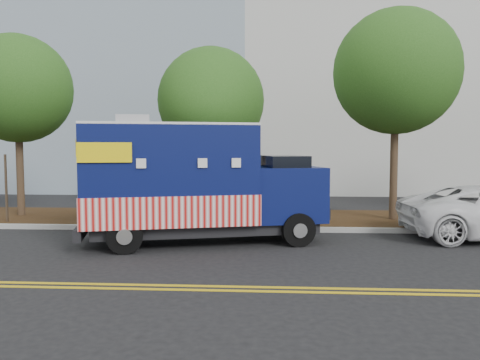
{
  "coord_description": "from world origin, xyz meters",
  "views": [
    {
      "loc": [
        3.31,
        -13.09,
        2.64
      ],
      "look_at": [
        2.45,
        0.6,
        1.67
      ],
      "focal_mm": 35.0,
      "sensor_mm": 36.0,
      "label": 1
    }
  ],
  "objects": [
    {
      "name": "sign_post",
      "position": [
        -5.4,
        1.83,
        1.2
      ],
      "size": [
        0.06,
        0.06,
        2.4
      ],
      "primitive_type": "cube",
      "color": "#473828",
      "rests_on": "ground"
    },
    {
      "name": "food_truck",
      "position": [
        1.17,
        -0.36,
        1.58
      ],
      "size": [
        6.98,
        3.97,
        3.48
      ],
      "rotation": [
        0.0,
        0.0,
        0.26
      ],
      "color": "black",
      "rests_on": "ground"
    },
    {
      "name": "curb",
      "position": [
        0.0,
        1.4,
        0.07
      ],
      "size": [
        120.0,
        0.18,
        0.15
      ],
      "primitive_type": "cube",
      "color": "#9E9E99",
      "rests_on": "ground"
    },
    {
      "name": "centerline_far",
      "position": [
        0.0,
        -4.7,
        0.01
      ],
      "size": [
        120.0,
        0.1,
        0.01
      ],
      "primitive_type": "cube",
      "color": "gold",
      "rests_on": "ground"
    },
    {
      "name": "ground",
      "position": [
        0.0,
        0.0,
        0.0
      ],
      "size": [
        120.0,
        120.0,
        0.0
      ],
      "primitive_type": "plane",
      "color": "black",
      "rests_on": "ground"
    },
    {
      "name": "centerline_near",
      "position": [
        0.0,
        -4.45,
        0.01
      ],
      "size": [
        120.0,
        0.1,
        0.01
      ],
      "primitive_type": "cube",
      "color": "gold",
      "rests_on": "ground"
    },
    {
      "name": "tree_a",
      "position": [
        -5.75,
        3.37,
        4.72
      ],
      "size": [
        3.88,
        3.88,
        6.67
      ],
      "color": "#38281C",
      "rests_on": "ground"
    },
    {
      "name": "mulch_strip",
      "position": [
        0.0,
        3.5,
        0.07
      ],
      "size": [
        120.0,
        4.0,
        0.15
      ],
      "primitive_type": "cube",
      "color": "black",
      "rests_on": "ground"
    },
    {
      "name": "tree_c",
      "position": [
        7.59,
        3.25,
        5.17
      ],
      "size": [
        4.23,
        4.23,
        7.3
      ],
      "color": "#38281C",
      "rests_on": "ground"
    },
    {
      "name": "tree_b",
      "position": [
        1.24,
        3.57,
        4.27
      ],
      "size": [
        3.77,
        3.77,
        6.17
      ],
      "color": "#38281C",
      "rests_on": "ground"
    }
  ]
}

